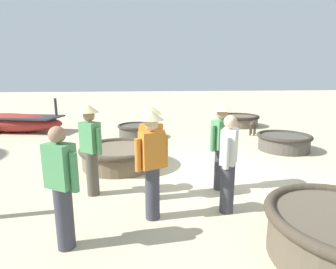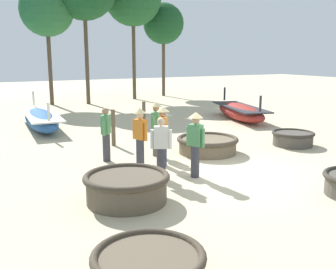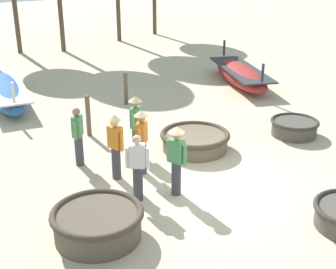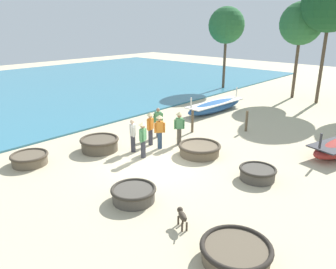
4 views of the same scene
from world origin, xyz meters
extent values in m
plane|color=#C6B793|center=(0.00, 0.00, 0.00)|extent=(80.00, 80.00, 0.00)
cylinder|color=#4C473F|center=(3.96, 1.64, 0.21)|extent=(1.33, 1.33, 0.43)
torus|color=#332D26|center=(3.96, 1.64, 0.43)|extent=(1.43, 1.43, 0.11)
cylinder|color=brown|center=(-3.04, -0.63, 0.27)|extent=(1.69, 1.69, 0.54)
torus|color=#42382B|center=(-3.04, -0.63, 0.54)|extent=(1.83, 1.83, 0.14)
cylinder|color=brown|center=(0.79, 2.12, 0.22)|extent=(1.80, 1.80, 0.44)
torus|color=#42382B|center=(0.79, 2.12, 0.44)|extent=(1.95, 1.95, 0.14)
ellipsoid|color=#285693|center=(-3.09, 8.98, 0.37)|extent=(1.46, 5.43, 0.74)
cube|color=silver|center=(-3.09, 8.98, 0.61)|extent=(1.49, 5.00, 0.06)
cylinder|color=silver|center=(-3.22, 6.51, 1.02)|extent=(0.10, 0.10, 0.67)
ellipsoid|color=maroon|center=(5.75, 6.86, 0.37)|extent=(2.50, 4.92, 0.75)
cube|color=#2D2D33|center=(5.75, 6.86, 0.61)|extent=(2.45, 4.57, 0.06)
cylinder|color=#2D2D33|center=(6.34, 8.97, 1.04)|extent=(0.10, 0.10, 0.67)
cylinder|color=#2D2D33|center=(5.16, 4.75, 1.04)|extent=(0.10, 0.10, 0.67)
cylinder|color=#383842|center=(-0.87, 0.15, 0.41)|extent=(0.22, 0.22, 0.82)
cube|color=#4C8E56|center=(-0.87, 0.15, 1.09)|extent=(0.35, 0.40, 0.54)
sphere|color=tan|center=(-0.87, 0.15, 1.47)|extent=(0.20, 0.20, 0.20)
cylinder|color=#4C8E56|center=(-0.97, 0.35, 1.04)|extent=(0.09, 0.09, 0.48)
cylinder|color=#4C8E56|center=(-0.77, -0.04, 1.04)|extent=(0.09, 0.09, 0.48)
cone|color=#D1BC84|center=(-0.87, 0.15, 1.60)|extent=(0.36, 0.36, 0.14)
cylinder|color=#383842|center=(-1.74, 0.33, 0.41)|extent=(0.22, 0.22, 0.82)
cube|color=silver|center=(-1.74, 0.33, 1.09)|extent=(0.40, 0.36, 0.54)
sphere|color=#DBB28E|center=(-1.74, 0.33, 1.47)|extent=(0.20, 0.20, 0.20)
cylinder|color=silver|center=(-1.93, 0.44, 1.04)|extent=(0.09, 0.09, 0.48)
cylinder|color=silver|center=(-1.55, 0.22, 1.04)|extent=(0.09, 0.09, 0.48)
cylinder|color=#383842|center=(-1.78, 1.52, 0.41)|extent=(0.22, 0.22, 0.82)
cube|color=orange|center=(-1.78, 1.52, 1.09)|extent=(0.33, 0.40, 0.54)
sphere|color=#DBB28E|center=(-1.78, 1.52, 1.47)|extent=(0.20, 0.20, 0.20)
cylinder|color=orange|center=(-1.87, 1.73, 1.04)|extent=(0.09, 0.09, 0.48)
cylinder|color=orange|center=(-1.70, 1.32, 1.04)|extent=(0.09, 0.09, 0.48)
cone|color=#D1BC84|center=(-1.78, 1.52, 1.60)|extent=(0.36, 0.36, 0.14)
cylinder|color=#383842|center=(-2.36, 2.66, 0.41)|extent=(0.22, 0.22, 0.82)
cube|color=#4C8E56|center=(-2.36, 2.66, 1.09)|extent=(0.37, 0.40, 0.54)
sphere|color=#A37556|center=(-2.36, 2.66, 1.47)|extent=(0.20, 0.20, 0.20)
cylinder|color=#4C8E56|center=(-2.24, 2.85, 1.04)|extent=(0.09, 0.09, 0.48)
cylinder|color=#4C8E56|center=(-2.47, 2.47, 1.04)|extent=(0.09, 0.09, 0.48)
cylinder|color=#2D425B|center=(-1.11, 1.48, 0.41)|extent=(0.22, 0.22, 0.82)
cube|color=orange|center=(-1.11, 1.48, 1.09)|extent=(0.39, 0.40, 0.54)
sphere|color=#A37556|center=(-1.11, 1.48, 1.47)|extent=(0.20, 0.20, 0.20)
cylinder|color=orange|center=(-1.25, 1.31, 1.04)|extent=(0.09, 0.09, 0.48)
cylinder|color=orange|center=(-0.97, 1.65, 1.04)|extent=(0.09, 0.09, 0.48)
cone|color=#D1BC84|center=(-1.11, 1.48, 1.60)|extent=(0.36, 0.36, 0.14)
cylinder|color=#4C473D|center=(-0.80, 2.55, 0.41)|extent=(0.22, 0.22, 0.82)
cube|color=#4C8E56|center=(-0.80, 2.55, 1.09)|extent=(0.39, 0.40, 0.54)
sphere|color=#A37556|center=(-0.80, 2.55, 1.47)|extent=(0.20, 0.20, 0.20)
cylinder|color=#4C8E56|center=(-0.66, 2.71, 1.04)|extent=(0.09, 0.09, 0.48)
cylinder|color=#4C8E56|center=(-0.94, 2.38, 1.04)|extent=(0.09, 0.09, 0.48)
cone|color=#D1BC84|center=(-0.80, 2.55, 1.60)|extent=(0.36, 0.36, 0.14)
cylinder|color=brown|center=(-1.49, 4.47, 0.62)|extent=(0.14, 0.14, 1.24)
cylinder|color=brown|center=(0.62, 6.64, 0.59)|extent=(0.14, 0.14, 1.17)
cylinder|color=#4C3D2D|center=(-1.04, 16.94, 2.29)|extent=(0.24, 0.24, 4.59)
camera|label=1|loc=(-5.47, 1.77, 2.10)|focal=28.00mm
camera|label=2|loc=(-5.92, -8.03, 3.06)|focal=42.00mm
camera|label=3|loc=(-5.41, -8.13, 5.39)|focal=50.00mm
camera|label=4|loc=(9.14, -9.16, 5.76)|focal=35.00mm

